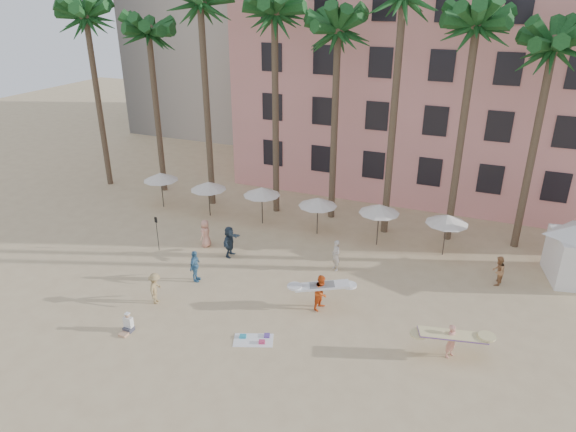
# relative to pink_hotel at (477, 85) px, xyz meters

# --- Properties ---
(ground) EXTENTS (120.00, 120.00, 0.00)m
(ground) POSITION_rel_pink_hotel_xyz_m (-7.00, -26.00, -8.00)
(ground) COLOR #D1B789
(ground) RESTS_ON ground
(pink_hotel) EXTENTS (35.00, 14.00, 16.00)m
(pink_hotel) POSITION_rel_pink_hotel_xyz_m (0.00, 0.00, 0.00)
(pink_hotel) COLOR pink
(pink_hotel) RESTS_ON ground
(palm_row) EXTENTS (44.40, 5.40, 16.30)m
(palm_row) POSITION_rel_pink_hotel_xyz_m (-6.49, -11.00, 4.97)
(palm_row) COLOR brown
(palm_row) RESTS_ON ground
(umbrella_row) EXTENTS (22.50, 2.70, 2.73)m
(umbrella_row) POSITION_rel_pink_hotel_xyz_m (-10.00, -13.50, -5.67)
(umbrella_row) COLOR #332B23
(umbrella_row) RESTS_ON ground
(beach_towel) EXTENTS (2.04, 1.58, 0.14)m
(beach_towel) POSITION_rel_pink_hotel_xyz_m (-6.90, -25.19, -7.97)
(beach_towel) COLOR white
(beach_towel) RESTS_ON ground
(carrier_yellow) EXTENTS (2.97, 1.64, 1.58)m
(carrier_yellow) POSITION_rel_pink_hotel_xyz_m (1.46, -22.96, -7.09)
(carrier_yellow) COLOR #DF907D
(carrier_yellow) RESTS_ON ground
(carrier_white) EXTENTS (2.77, 1.81, 1.86)m
(carrier_white) POSITION_rel_pink_hotel_xyz_m (-4.92, -21.59, -7.02)
(carrier_white) COLOR #DE5117
(carrier_white) RESTS_ON ground
(beachgoers) EXTENTS (17.62, 9.56, 1.91)m
(beachgoers) POSITION_rel_pink_hotel_xyz_m (-9.68, -19.44, -7.10)
(beachgoers) COLOR tan
(beachgoers) RESTS_ON ground
(paddle) EXTENTS (0.18, 0.04, 2.23)m
(paddle) POSITION_rel_pink_hotel_xyz_m (-16.19, -19.44, -6.59)
(paddle) COLOR black
(paddle) RESTS_ON ground
(seated_man) EXTENTS (0.42, 0.74, 0.96)m
(seated_man) POSITION_rel_pink_hotel_xyz_m (-12.66, -26.85, -7.67)
(seated_man) COLOR #3F3F4C
(seated_man) RESTS_ON ground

